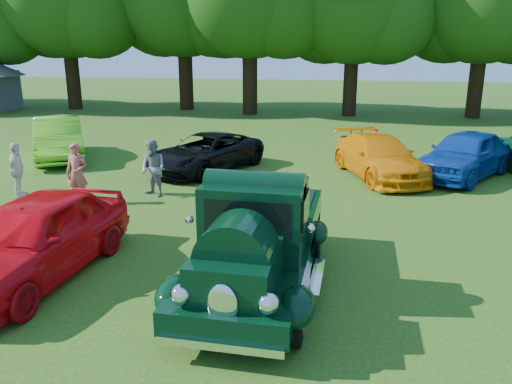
% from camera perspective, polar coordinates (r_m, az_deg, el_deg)
% --- Properties ---
extents(ground, '(120.00, 120.00, 0.00)m').
position_cam_1_polar(ground, '(9.30, -7.26, -9.51)').
color(ground, '#204E12').
rests_on(ground, ground).
extents(hero_pickup, '(2.30, 4.94, 1.93)m').
position_cam_1_polar(hero_pickup, '(8.55, 0.19, -5.61)').
color(hero_pickup, black).
rests_on(hero_pickup, ground).
extents(red_convertible, '(1.90, 4.46, 1.50)m').
position_cam_1_polar(red_convertible, '(9.79, -23.98, -4.74)').
color(red_convertible, red).
rests_on(red_convertible, ground).
extents(back_car_lime, '(3.88, 4.78, 1.53)m').
position_cam_1_polar(back_car_lime, '(20.11, -21.63, 5.69)').
color(back_car_lime, '#58C41A').
rests_on(back_car_lime, ground).
extents(back_car_black, '(3.63, 4.95, 1.25)m').
position_cam_1_polar(back_car_black, '(16.95, -5.73, 4.51)').
color(back_car_black, black).
rests_on(back_car_black, ground).
extents(back_car_orange, '(3.40, 4.92, 1.32)m').
position_cam_1_polar(back_car_orange, '(16.51, 13.89, 3.94)').
color(back_car_orange, orange).
rests_on(back_car_orange, ground).
extents(back_car_blue, '(3.86, 4.70, 1.51)m').
position_cam_1_polar(back_car_blue, '(17.28, 22.77, 4.00)').
color(back_car_blue, navy).
rests_on(back_car_blue, ground).
extents(spectator_pink, '(0.62, 0.44, 1.61)m').
position_cam_1_polar(spectator_pink, '(14.07, -19.77, 1.99)').
color(spectator_pink, '#BA4C4C').
rests_on(spectator_pink, ground).
extents(spectator_grey, '(0.95, 0.87, 1.59)m').
position_cam_1_polar(spectator_grey, '(14.17, -11.67, 2.66)').
color(spectator_grey, gray).
rests_on(spectator_grey, ground).
extents(spectator_white, '(0.64, 0.97, 1.54)m').
position_cam_1_polar(spectator_white, '(15.27, -25.65, 2.26)').
color(spectator_white, silver).
rests_on(spectator_white, ground).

